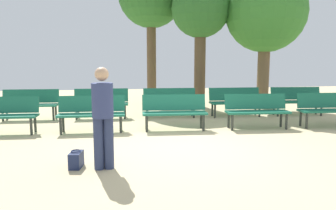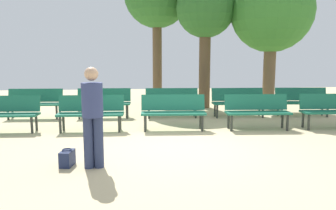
% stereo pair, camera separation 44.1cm
% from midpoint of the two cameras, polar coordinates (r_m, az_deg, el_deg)
% --- Properties ---
extents(ground_plane, '(25.10, 25.10, 0.00)m').
position_cam_midpoint_polar(ground_plane, '(6.73, 0.99, -7.21)').
color(ground_plane, '#CCB789').
extents(bench_r0_c0, '(1.62, 0.56, 0.87)m').
position_cam_midpoint_polar(bench_r0_c0, '(8.77, -28.16, -1.20)').
color(bench_r0_c0, '#19664C').
rests_on(bench_r0_c0, ground_plane).
extents(bench_r0_c1, '(1.62, 0.54, 0.87)m').
position_cam_midpoint_polar(bench_r0_c1, '(8.21, -14.69, -1.07)').
color(bench_r0_c1, '#19664C').
rests_on(bench_r0_c1, ground_plane).
extents(bench_r0_c2, '(1.63, 0.59, 0.87)m').
position_cam_midpoint_polar(bench_r0_c2, '(8.17, -0.43, -0.84)').
color(bench_r0_c2, '#19664C').
rests_on(bench_r0_c2, ground_plane).
extents(bench_r0_c3, '(1.63, 0.58, 0.87)m').
position_cam_midpoint_polar(bench_r0_c3, '(8.60, 13.80, -0.63)').
color(bench_r0_c3, '#19664C').
rests_on(bench_r0_c3, ground_plane).
extents(bench_r0_c4, '(1.63, 0.59, 0.87)m').
position_cam_midpoint_polar(bench_r0_c4, '(9.46, 25.00, -0.38)').
color(bench_r0_c4, '#19664C').
rests_on(bench_r0_c4, ground_plane).
extents(bench_r1_c0, '(1.62, 0.56, 0.87)m').
position_cam_midpoint_polar(bench_r1_c0, '(10.44, -24.05, 0.42)').
color(bench_r1_c0, '#19664C').
rests_on(bench_r1_c0, ground_plane).
extents(bench_r1_c1, '(1.62, 0.56, 0.87)m').
position_cam_midpoint_polar(bench_r1_c1, '(10.02, -12.81, 0.62)').
color(bench_r1_c1, '#19664C').
rests_on(bench_r1_c1, ground_plane).
extents(bench_r1_c2, '(1.62, 0.56, 0.87)m').
position_cam_midpoint_polar(bench_r1_c2, '(9.93, -0.95, 0.76)').
color(bench_r1_c2, '#19664C').
rests_on(bench_r1_c2, ground_plane).
extents(bench_r1_c3, '(1.62, 0.54, 0.87)m').
position_cam_midpoint_polar(bench_r1_c3, '(10.27, 10.45, 0.87)').
color(bench_r1_c3, '#19664C').
rests_on(bench_r1_c3, ground_plane).
extents(bench_r1_c4, '(1.63, 0.60, 0.87)m').
position_cam_midpoint_polar(bench_r1_c4, '(11.00, 20.48, 0.97)').
color(bench_r1_c4, '#19664C').
rests_on(bench_r1_c4, ground_plane).
extents(tree_1, '(2.07, 2.07, 4.56)m').
position_cam_midpoint_polar(tree_1, '(12.01, 4.62, 15.98)').
color(tree_1, brown).
rests_on(tree_1, ground_plane).
extents(tree_2, '(2.82, 2.82, 4.81)m').
position_cam_midpoint_polar(tree_2, '(12.27, 15.66, 15.23)').
color(tree_2, brown).
rests_on(tree_2, ground_plane).
extents(visitor_with_backpack, '(0.36, 0.54, 1.65)m').
position_cam_midpoint_polar(visitor_with_backpack, '(5.38, -13.63, -1.15)').
color(visitor_with_backpack, navy).
rests_on(visitor_with_backpack, ground_plane).
extents(handbag, '(0.23, 0.35, 0.29)m').
position_cam_midpoint_polar(handbag, '(5.71, -17.89, -9.05)').
color(handbag, '#192347').
rests_on(handbag, ground_plane).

